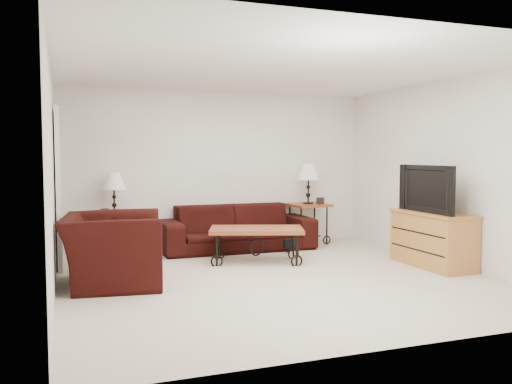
{
  "coord_description": "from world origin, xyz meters",
  "views": [
    {
      "loc": [
        -2.39,
        -5.93,
        1.49
      ],
      "look_at": [
        0.0,
        0.7,
        1.0
      ],
      "focal_mm": 37.65,
      "sensor_mm": 36.0,
      "label": 1
    }
  ],
  "objects_px": {
    "tv_stand": "(433,239)",
    "lamp_right": "(308,184)",
    "coffee_table": "(257,245)",
    "side_table_right": "(308,223)",
    "armchair": "(113,249)",
    "side_table_left": "(115,235)",
    "sofa": "(237,228)",
    "television": "(433,189)",
    "backpack": "(287,240)",
    "lamp_left": "(114,193)"
  },
  "relations": [
    {
      "from": "tv_stand",
      "to": "lamp_right",
      "type": "bearing_deg",
      "value": 108.5
    },
    {
      "from": "lamp_right",
      "to": "coffee_table",
      "type": "distance_m",
      "value": 1.97
    },
    {
      "from": "lamp_right",
      "to": "side_table_right",
      "type": "bearing_deg",
      "value": 0.0
    },
    {
      "from": "armchair",
      "to": "side_table_left",
      "type": "bearing_deg",
      "value": 1.62
    },
    {
      "from": "coffee_table",
      "to": "lamp_right",
      "type": "bearing_deg",
      "value": 41.51
    },
    {
      "from": "sofa",
      "to": "television",
      "type": "distance_m",
      "value": 3.01
    },
    {
      "from": "sofa",
      "to": "backpack",
      "type": "relative_size",
      "value": 6.01
    },
    {
      "from": "sofa",
      "to": "coffee_table",
      "type": "xyz_separation_m",
      "value": [
        -0.04,
        -1.02,
        -0.11
      ]
    },
    {
      "from": "sofa",
      "to": "coffee_table",
      "type": "bearing_deg",
      "value": -92.3
    },
    {
      "from": "lamp_left",
      "to": "television",
      "type": "height_order",
      "value": "television"
    },
    {
      "from": "armchair",
      "to": "lamp_left",
      "type": "bearing_deg",
      "value": 1.62
    },
    {
      "from": "side_table_right",
      "to": "lamp_right",
      "type": "xyz_separation_m",
      "value": [
        0.0,
        0.0,
        0.67
      ]
    },
    {
      "from": "side_table_left",
      "to": "television",
      "type": "relative_size",
      "value": 0.56
    },
    {
      "from": "side_table_left",
      "to": "lamp_left",
      "type": "relative_size",
      "value": 1.0
    },
    {
      "from": "lamp_left",
      "to": "backpack",
      "type": "relative_size",
      "value": 1.55
    },
    {
      "from": "side_table_left",
      "to": "side_table_right",
      "type": "height_order",
      "value": "side_table_right"
    },
    {
      "from": "lamp_right",
      "to": "tv_stand",
      "type": "distance_m",
      "value": 2.47
    },
    {
      "from": "lamp_right",
      "to": "television",
      "type": "height_order",
      "value": "television"
    },
    {
      "from": "sofa",
      "to": "lamp_right",
      "type": "relative_size",
      "value": 3.56
    },
    {
      "from": "armchair",
      "to": "tv_stand",
      "type": "relative_size",
      "value": 1.03
    },
    {
      "from": "side_table_right",
      "to": "lamp_left",
      "type": "relative_size",
      "value": 1.09
    },
    {
      "from": "armchair",
      "to": "sofa",
      "type": "bearing_deg",
      "value": -43.43
    },
    {
      "from": "tv_stand",
      "to": "television",
      "type": "xyz_separation_m",
      "value": [
        -0.02,
        -0.0,
        0.68
      ]
    },
    {
      "from": "coffee_table",
      "to": "television",
      "type": "height_order",
      "value": "television"
    },
    {
      "from": "side_table_right",
      "to": "coffee_table",
      "type": "xyz_separation_m",
      "value": [
        -1.36,
        -1.2,
        -0.1
      ]
    },
    {
      "from": "sofa",
      "to": "coffee_table",
      "type": "distance_m",
      "value": 1.03
    },
    {
      "from": "lamp_right",
      "to": "television",
      "type": "bearing_deg",
      "value": -71.96
    },
    {
      "from": "sofa",
      "to": "lamp_left",
      "type": "relative_size",
      "value": 3.89
    },
    {
      "from": "backpack",
      "to": "sofa",
      "type": "bearing_deg",
      "value": 139.98
    },
    {
      "from": "sofa",
      "to": "side_table_left",
      "type": "relative_size",
      "value": 3.89
    },
    {
      "from": "tv_stand",
      "to": "side_table_right",
      "type": "bearing_deg",
      "value": 108.5
    },
    {
      "from": "armchair",
      "to": "television",
      "type": "distance_m",
      "value": 4.16
    },
    {
      "from": "lamp_left",
      "to": "armchair",
      "type": "distance_m",
      "value": 1.91
    },
    {
      "from": "side_table_left",
      "to": "side_table_right",
      "type": "xyz_separation_m",
      "value": [
        3.16,
        0.0,
        0.03
      ]
    },
    {
      "from": "coffee_table",
      "to": "tv_stand",
      "type": "height_order",
      "value": "tv_stand"
    },
    {
      "from": "side_table_left",
      "to": "backpack",
      "type": "height_order",
      "value": "side_table_left"
    },
    {
      "from": "coffee_table",
      "to": "sofa",
      "type": "bearing_deg",
      "value": 87.7
    },
    {
      "from": "lamp_left",
      "to": "armchair",
      "type": "xyz_separation_m",
      "value": [
        -0.19,
        -1.83,
        -0.52
      ]
    },
    {
      "from": "lamp_right",
      "to": "coffee_table",
      "type": "height_order",
      "value": "lamp_right"
    },
    {
      "from": "sofa",
      "to": "backpack",
      "type": "bearing_deg",
      "value": -37.23
    },
    {
      "from": "side_table_left",
      "to": "coffee_table",
      "type": "bearing_deg",
      "value": -33.64
    },
    {
      "from": "armchair",
      "to": "tv_stand",
      "type": "xyz_separation_m",
      "value": [
        4.11,
        -0.43,
        -0.04
      ]
    },
    {
      "from": "coffee_table",
      "to": "television",
      "type": "distance_m",
      "value": 2.48
    },
    {
      "from": "lamp_left",
      "to": "armchair",
      "type": "bearing_deg",
      "value": -95.8
    },
    {
      "from": "side_table_right",
      "to": "backpack",
      "type": "xyz_separation_m",
      "value": [
        -0.66,
        -0.68,
        -0.14
      ]
    },
    {
      "from": "lamp_left",
      "to": "tv_stand",
      "type": "bearing_deg",
      "value": -30.03
    },
    {
      "from": "side_table_right",
      "to": "backpack",
      "type": "distance_m",
      "value": 0.96
    },
    {
      "from": "sofa",
      "to": "armchair",
      "type": "height_order",
      "value": "armchair"
    },
    {
      "from": "sofa",
      "to": "armchair",
      "type": "bearing_deg",
      "value": -140.85
    },
    {
      "from": "side_table_right",
      "to": "armchair",
      "type": "bearing_deg",
      "value": -151.28
    }
  ]
}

